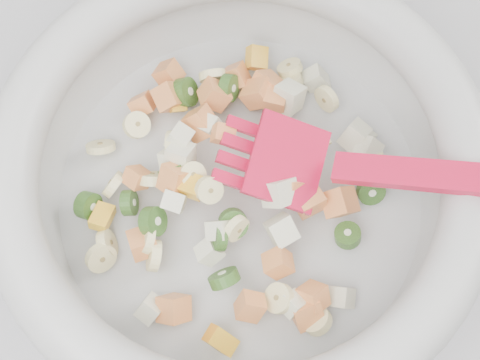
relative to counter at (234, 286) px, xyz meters
name	(u,v)px	position (x,y,z in m)	size (l,w,h in m)	color
counter	(234,286)	(0.00, 0.00, 0.00)	(2.00, 0.60, 0.90)	#99989D
mixing_bowl	(241,174)	(0.00, -0.02, 0.51)	(0.46, 0.41, 0.15)	#BABAB8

